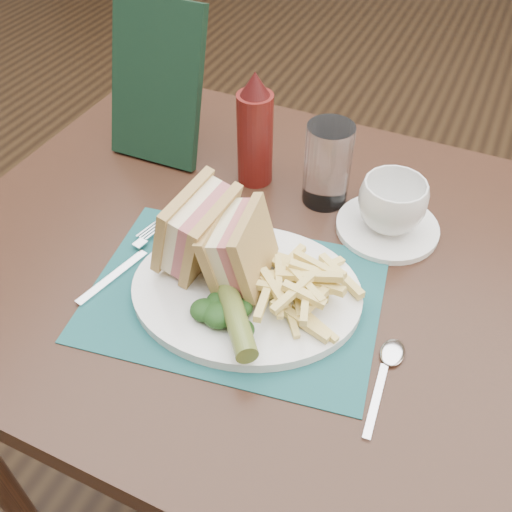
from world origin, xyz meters
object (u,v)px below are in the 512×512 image
(ketchup_bottle, at_px, (255,129))
(sandwich_half_a, at_px, (183,223))
(table_main, at_px, (257,390))
(plate, at_px, (246,291))
(saucer, at_px, (387,227))
(placemat, at_px, (235,295))
(coffee_cup, at_px, (392,205))
(sandwich_half_b, at_px, (223,244))
(check_presenter, at_px, (156,83))
(drinking_glass, at_px, (327,164))

(ketchup_bottle, bearing_deg, sandwich_half_a, -91.07)
(table_main, bearing_deg, plate, -73.74)
(saucer, height_order, ketchup_bottle, ketchup_bottle)
(placemat, bearing_deg, coffee_cup, 55.29)
(placemat, height_order, sandwich_half_b, sandwich_half_b)
(saucer, height_order, check_presenter, check_presenter)
(drinking_glass, xyz_separation_m, check_presenter, (-0.30, 0.01, 0.06))
(coffee_cup, relative_size, ketchup_bottle, 0.52)
(table_main, relative_size, saucer, 6.00)
(saucer, xyz_separation_m, drinking_glass, (-0.11, 0.03, 0.06))
(plate, bearing_deg, sandwich_half_b, 148.87)
(ketchup_bottle, bearing_deg, saucer, -8.06)
(placemat, xyz_separation_m, check_presenter, (-0.26, 0.25, 0.12))
(sandwich_half_b, xyz_separation_m, ketchup_bottle, (-0.06, 0.23, 0.02))
(plate, distance_m, drinking_glass, 0.24)
(plate, bearing_deg, placemat, -170.55)
(sandwich_half_b, relative_size, ketchup_bottle, 0.56)
(table_main, height_order, ketchup_bottle, ketchup_bottle)
(plate, xyz_separation_m, drinking_glass, (0.02, 0.23, 0.06))
(table_main, xyz_separation_m, sandwich_half_a, (-0.07, -0.07, 0.45))
(sandwich_half_b, xyz_separation_m, drinking_glass, (0.06, 0.22, -0.00))
(sandwich_half_a, bearing_deg, saucer, 40.68)
(sandwich_half_a, distance_m, coffee_cup, 0.30)
(coffee_cup, bearing_deg, plate, -122.88)
(table_main, relative_size, sandwich_half_a, 7.92)
(table_main, distance_m, saucer, 0.43)
(sandwich_half_b, relative_size, check_presenter, 0.41)
(table_main, relative_size, check_presenter, 3.52)
(coffee_cup, xyz_separation_m, ketchup_bottle, (-0.23, 0.03, 0.04))
(ketchup_bottle, relative_size, check_presenter, 0.73)
(coffee_cup, bearing_deg, check_presenter, 173.83)
(coffee_cup, bearing_deg, table_main, -144.59)
(drinking_glass, relative_size, ketchup_bottle, 0.70)
(sandwich_half_b, height_order, drinking_glass, drinking_glass)
(sandwich_half_a, relative_size, saucer, 0.76)
(placemat, xyz_separation_m, sandwich_half_b, (-0.02, 0.02, 0.07))
(coffee_cup, bearing_deg, sandwich_half_a, -141.86)
(plate, xyz_separation_m, ketchup_bottle, (-0.10, 0.24, 0.08))
(placemat, height_order, ketchup_bottle, ketchup_bottle)
(sandwich_half_a, bearing_deg, ketchup_bottle, 91.47)
(placemat, distance_m, coffee_cup, 0.26)
(saucer, bearing_deg, check_presenter, 173.83)
(table_main, distance_m, plate, 0.40)
(table_main, relative_size, ketchup_bottle, 4.84)
(plate, bearing_deg, sandwich_half_a, 153.31)
(saucer, xyz_separation_m, check_presenter, (-0.41, 0.04, 0.12))
(saucer, bearing_deg, plate, -122.88)
(sandwich_half_b, bearing_deg, saucer, 41.58)
(ketchup_bottle, bearing_deg, drinking_glass, -1.09)
(plate, height_order, coffee_cup, coffee_cup)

